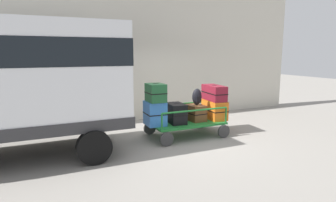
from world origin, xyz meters
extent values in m
plane|color=gray|center=(0.00, 0.00, 0.00)|extent=(40.00, 40.00, 0.00)
cube|color=beige|center=(0.00, 2.49, 2.50)|extent=(12.00, 0.30, 5.00)
cube|color=black|center=(-1.16, 2.32, 2.00)|extent=(1.20, 0.04, 1.50)
cylinder|color=gray|center=(-1.61, 2.28, 2.00)|extent=(0.03, 0.03, 1.50)
cylinder|color=gray|center=(-1.31, 2.28, 2.00)|extent=(0.03, 0.03, 1.50)
cylinder|color=gray|center=(-1.01, 2.28, 2.00)|extent=(0.03, 0.03, 1.50)
cylinder|color=gray|center=(-0.71, 2.28, 2.00)|extent=(0.03, 0.03, 1.50)
cube|color=silver|center=(-3.86, 0.03, 1.75)|extent=(4.69, 2.00, 2.21)
cube|color=black|center=(-3.86, 0.03, 2.23)|extent=(4.71, 2.02, 0.55)
cube|color=#2D2D30|center=(-3.86, 0.03, 0.77)|extent=(4.73, 2.04, 0.24)
cylinder|color=black|center=(-2.36, -0.98, 0.35)|extent=(0.70, 0.22, 0.70)
cube|color=#1E722D|center=(0.25, -0.01, 0.37)|extent=(1.93, 1.08, 0.05)
cylinder|color=#383838|center=(1.07, -0.57, 0.17)|extent=(0.35, 0.06, 0.35)
cylinder|color=#383838|center=(1.07, 0.55, 0.17)|extent=(0.35, 0.06, 0.35)
cylinder|color=#383838|center=(-0.58, -0.57, 0.17)|extent=(0.35, 0.06, 0.35)
cylinder|color=#383838|center=(-0.58, 0.55, 0.17)|extent=(0.35, 0.06, 0.35)
cylinder|color=#1E722D|center=(1.17, -0.51, 0.60)|extent=(0.04, 0.04, 0.40)
cylinder|color=#1E722D|center=(1.17, 0.49, 0.60)|extent=(0.04, 0.04, 0.40)
cylinder|color=#1E722D|center=(-0.68, -0.51, 0.60)|extent=(0.04, 0.04, 0.40)
cylinder|color=#1E722D|center=(-0.68, 0.49, 0.60)|extent=(0.04, 0.04, 0.40)
cylinder|color=#1E722D|center=(0.25, -0.51, 0.80)|extent=(1.85, 0.04, 0.04)
cylinder|color=#1E722D|center=(0.25, 0.49, 0.80)|extent=(1.85, 0.04, 0.04)
cube|color=#3372C6|center=(-0.64, 0.02, 0.70)|extent=(0.49, 0.58, 0.61)
cube|color=black|center=(-0.64, 0.02, 0.70)|extent=(0.50, 0.59, 0.02)
cube|color=black|center=(-0.64, 0.02, 1.00)|extent=(0.16, 0.04, 0.02)
cube|color=#194C28|center=(-0.64, -0.04, 1.23)|extent=(0.42, 0.55, 0.45)
cube|color=black|center=(-0.64, -0.04, 1.23)|extent=(0.43, 0.56, 0.02)
cube|color=black|center=(-0.64, -0.04, 1.45)|extent=(0.14, 0.03, 0.02)
cube|color=black|center=(-0.05, -0.01, 0.65)|extent=(0.45, 0.67, 0.51)
cube|color=black|center=(-0.05, -0.01, 0.65)|extent=(0.46, 0.68, 0.02)
cube|color=black|center=(-0.05, -0.01, 0.90)|extent=(0.14, 0.04, 0.02)
cube|color=brown|center=(0.54, -0.01, 0.61)|extent=(0.43, 0.56, 0.43)
cube|color=black|center=(0.54, -0.01, 0.61)|extent=(0.44, 0.57, 0.02)
cube|color=black|center=(0.54, -0.01, 0.82)|extent=(0.14, 0.04, 0.02)
cube|color=orange|center=(1.13, -0.03, 0.65)|extent=(0.47, 0.82, 0.51)
cube|color=black|center=(1.13, -0.03, 0.65)|extent=(0.48, 0.83, 0.02)
cube|color=black|center=(1.13, -0.03, 0.90)|extent=(0.15, 0.04, 0.02)
cube|color=maroon|center=(1.13, 0.01, 1.12)|extent=(0.45, 0.89, 0.41)
cube|color=black|center=(1.13, 0.01, 1.12)|extent=(0.47, 0.90, 0.02)
cube|color=black|center=(1.13, 0.01, 1.32)|extent=(0.13, 0.04, 0.02)
ellipsoid|color=black|center=(0.56, -0.03, 1.05)|extent=(0.27, 0.19, 0.44)
cube|color=black|center=(0.56, -0.12, 1.01)|extent=(0.14, 0.06, 0.15)
camera|label=1|loc=(-3.30, -6.57, 2.22)|focal=30.53mm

